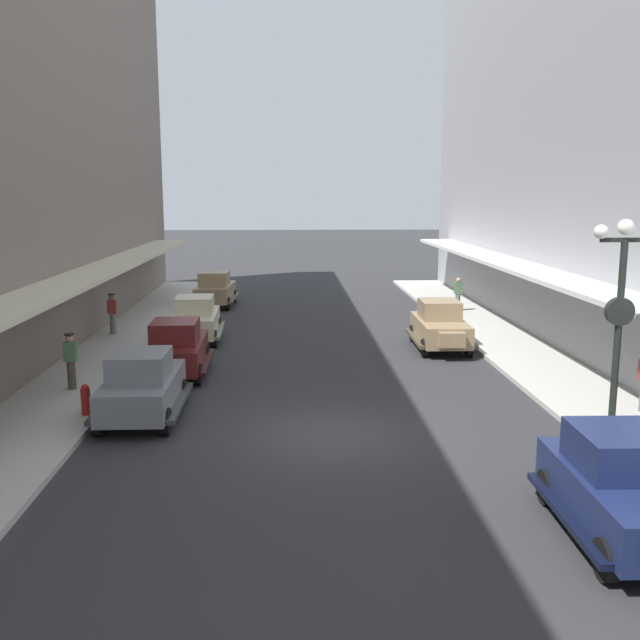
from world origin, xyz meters
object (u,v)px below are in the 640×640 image
at_px(parked_car_4, 142,384).
at_px(lamp_post_with_clock, 619,323).
at_px(parked_car_1, 622,485).
at_px(fire_hydrant, 86,399).
at_px(parked_car_5, 177,347).
at_px(pedestrian_3, 112,313).
at_px(pedestrian_1, 458,294).
at_px(parked_car_3, 195,318).
at_px(parked_car_2, 440,324).
at_px(parked_car_0, 215,288).
at_px(pedestrian_4, 71,360).

xyz_separation_m(parked_car_4, lamp_post_with_clock, (11.28, -2.82, 2.04)).
relative_size(parked_car_1, fire_hydrant, 5.24).
height_order(parked_car_5, lamp_post_with_clock, lamp_post_with_clock).
xyz_separation_m(lamp_post_with_clock, pedestrian_3, (-14.64, 13.66, -1.97)).
distance_m(parked_car_1, pedestrian_1, 23.20).
xyz_separation_m(parked_car_5, fire_hydrant, (-1.67, -4.62, -0.38)).
distance_m(parked_car_1, lamp_post_with_clock, 4.99).
bearing_deg(parked_car_3, parked_car_4, -90.72).
height_order(parked_car_2, parked_car_5, same).
bearing_deg(parked_car_1, parked_car_0, 110.05).
height_order(parked_car_2, pedestrian_1, parked_car_2).
height_order(lamp_post_with_clock, pedestrian_3, lamp_post_with_clock).
distance_m(parked_car_2, pedestrian_3, 13.27).
bearing_deg(lamp_post_with_clock, parked_car_3, 130.99).
relative_size(parked_car_4, parked_car_5, 0.99).
relative_size(parked_car_5, pedestrian_1, 2.61).
distance_m(parked_car_1, pedestrian_3, 22.01).
bearing_deg(pedestrian_1, fire_hydrant, -130.40).
distance_m(parked_car_4, fire_hydrant, 1.52).
distance_m(lamp_post_with_clock, pedestrian_4, 14.96).
distance_m(parked_car_2, lamp_post_with_clock, 11.26).
bearing_deg(pedestrian_3, parked_car_4, -72.76).
height_order(parked_car_0, fire_hydrant, parked_car_0).
height_order(parked_car_2, parked_car_4, same).
relative_size(parked_car_2, lamp_post_with_clock, 0.83).
relative_size(parked_car_2, pedestrian_3, 2.57).
bearing_deg(fire_hydrant, pedestrian_3, 99.83).
bearing_deg(parked_car_3, fire_hydrant, -99.03).
xyz_separation_m(fire_hydrant, pedestrian_3, (-1.89, 10.90, 0.45)).
bearing_deg(fire_hydrant, pedestrian_1, 49.60).
relative_size(parked_car_1, parked_car_3, 1.00).
xyz_separation_m(parked_car_4, pedestrian_1, (12.22, 16.03, 0.05)).
xyz_separation_m(lamp_post_with_clock, pedestrian_4, (-13.85, 5.29, -1.97)).
bearing_deg(parked_car_4, pedestrian_1, 52.68).
bearing_deg(fire_hydrant, parked_car_0, 85.47).
xyz_separation_m(parked_car_1, pedestrian_3, (-12.87, 17.86, 0.07)).
xyz_separation_m(parked_car_0, parked_car_1, (9.48, -25.97, 0.00)).
bearing_deg(parked_car_1, pedestrian_1, 83.29).
relative_size(pedestrian_1, pedestrian_4, 0.98).
bearing_deg(parked_car_0, parked_car_2, -48.46).
relative_size(parked_car_2, fire_hydrant, 5.23).
relative_size(parked_car_1, lamp_post_with_clock, 0.83).
bearing_deg(pedestrian_1, lamp_post_with_clock, -92.87).
distance_m(parked_car_2, pedestrian_1, 8.32).
distance_m(parked_car_3, fire_hydrant, 10.20).
relative_size(lamp_post_with_clock, fire_hydrant, 6.29).
height_order(parked_car_2, fire_hydrant, parked_car_2).
relative_size(parked_car_1, pedestrian_4, 2.57).
relative_size(parked_car_5, pedestrian_4, 2.57).
bearing_deg(parked_car_5, fire_hydrant, -109.92).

